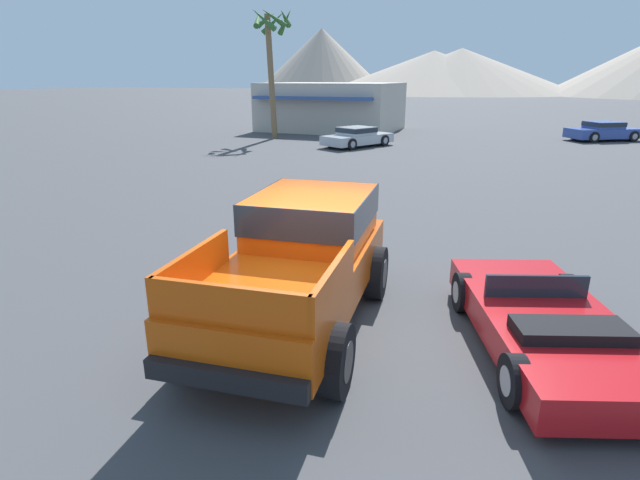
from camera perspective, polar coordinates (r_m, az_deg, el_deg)
The scene contains 8 objects.
ground_plane at distance 8.14m, azimuth -0.54°, elevation -9.55°, with size 320.00×320.00×0.00m, color #424244.
orange_pickup_truck at distance 7.87m, azimuth -2.08°, elevation -1.64°, with size 2.77×5.29×1.97m.
red_convertible_car at distance 7.89m, azimuth 24.37°, elevation -8.89°, with size 3.13×4.54×0.99m.
parked_car_silver at distance 29.14m, azimuth 4.28°, elevation 11.72°, with size 3.49×4.62×1.11m.
parked_car_blue at distance 36.50m, azimuth 29.70°, elevation 10.79°, with size 4.74×3.96×1.17m.
palm_tree_tall at distance 33.17m, azimuth -5.52°, elevation 21.56°, with size 2.58×2.67×7.82m.
storefront_building at distance 38.52m, azimuth 1.34°, elevation 14.99°, with size 9.53×7.97×3.40m.
distant_mountain_range at distance 133.89m, azimuth 24.26°, elevation 18.16°, with size 141.85×67.39×18.09m.
Camera 1 is at (2.79, -6.65, 3.78)m, focal length 28.00 mm.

